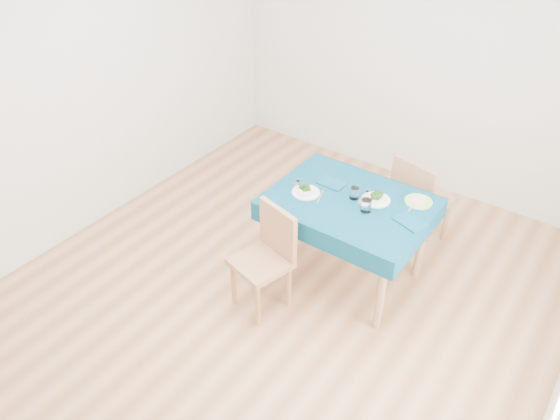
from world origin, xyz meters
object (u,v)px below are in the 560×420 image
Objects in this scene: table at (346,239)px; bowl_near at (306,190)px; bowl_far at (376,197)px; side_plate at (418,201)px; chair_far at (424,189)px; chair_near at (260,258)px.

table is 5.49× the size of bowl_near.
bowl_near is 1.01× the size of bowl_far.
table is at bearing 19.48° from bowl_near.
bowl_far reaches higher than side_plate.
chair_far is at bearing 105.64° from side_plate.
table is 5.55× the size of bowl_far.
bowl_near is at bearing 101.48° from chair_near.
chair_near is at bearing -92.55° from bowl_near.
chair_near reaches higher than side_plate.
chair_far is 5.00× the size of side_plate.
chair_near is at bearing 81.00° from chair_far.
chair_near is 0.98m from bowl_far.
table is at bearing 76.44° from chair_near.
chair_far is at bearing 71.25° from table.
bowl_near reaches higher than table.
chair_far reaches higher than bowl_far.
table is 0.54m from bowl_near.
chair_far reaches higher than bowl_near.
bowl_near and bowl_far have the same top height.
chair_near is at bearing -117.58° from table.
bowl_far is 0.32m from side_plate.
chair_near reaches higher than bowl_near.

